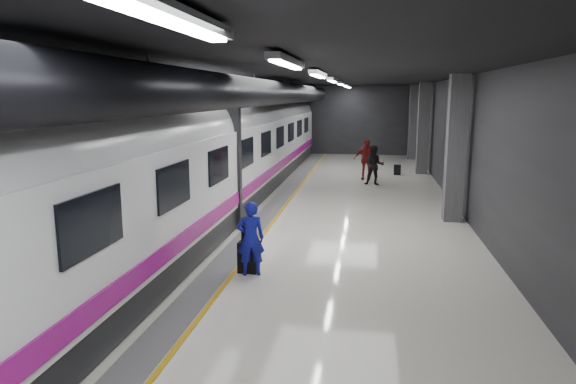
{
  "coord_description": "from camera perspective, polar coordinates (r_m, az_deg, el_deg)",
  "views": [
    {
      "loc": [
        1.93,
        -14.3,
        3.87
      ],
      "look_at": [
        -0.11,
        -1.45,
        1.41
      ],
      "focal_mm": 32.0,
      "sensor_mm": 36.0,
      "label": 1
    }
  ],
  "objects": [
    {
      "name": "platform_hall",
      "position": [
        15.42,
        0.77,
        9.46
      ],
      "size": [
        10.02,
        40.02,
        4.51
      ],
      "color": "black",
      "rests_on": "ground"
    },
    {
      "name": "train",
      "position": [
        15.31,
        -10.83,
        3.76
      ],
      "size": [
        3.05,
        38.0,
        4.05
      ],
      "color": "black",
      "rests_on": "ground"
    },
    {
      "name": "traveler_far_b",
      "position": [
        24.09,
        8.66,
        3.6
      ],
      "size": [
        1.13,
        0.52,
        1.89
      ],
      "primitive_type": "imported",
      "rotation": [
        0.0,
        0.0,
        -0.05
      ],
      "color": "maroon",
      "rests_on": "ground"
    },
    {
      "name": "ground",
      "position": [
        14.94,
        1.3,
        -4.32
      ],
      "size": [
        40.0,
        40.0,
        0.0
      ],
      "primitive_type": "plane",
      "color": "silver",
      "rests_on": "ground"
    },
    {
      "name": "suitcase_far",
      "position": [
        25.88,
        12.05,
        2.42
      ],
      "size": [
        0.36,
        0.24,
        0.5
      ],
      "primitive_type": "cube",
      "rotation": [
        0.0,
        0.0,
        -0.07
      ],
      "color": "black",
      "rests_on": "ground"
    },
    {
      "name": "shoulder_bag",
      "position": [
        11.3,
        -4.42,
        -4.66
      ],
      "size": [
        0.29,
        0.16,
        0.38
      ],
      "primitive_type": "cube",
      "rotation": [
        0.0,
        0.0,
        -0.02
      ],
      "color": "black",
      "rests_on": "suitcase_main"
    },
    {
      "name": "suitcase_main",
      "position": [
        11.46,
        -4.47,
        -7.24
      ],
      "size": [
        0.44,
        0.29,
        0.69
      ],
      "primitive_type": "cube",
      "rotation": [
        0.0,
        0.0,
        -0.04
      ],
      "color": "black",
      "rests_on": "ground"
    },
    {
      "name": "traveler_far_a",
      "position": [
        22.64,
        9.58,
        2.94
      ],
      "size": [
        0.87,
        0.68,
        1.75
      ],
      "primitive_type": "imported",
      "rotation": [
        0.0,
        0.0,
        -0.03
      ],
      "color": "black",
      "rests_on": "ground"
    },
    {
      "name": "traveler_main",
      "position": [
        11.17,
        -4.17,
        -5.17
      ],
      "size": [
        0.68,
        0.54,
        1.64
      ],
      "primitive_type": "imported",
      "rotation": [
        0.0,
        0.0,
        3.43
      ],
      "color": "#1919C2",
      "rests_on": "ground"
    }
  ]
}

